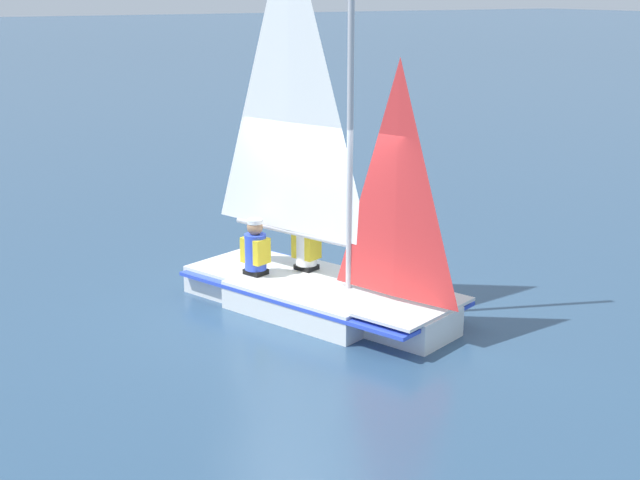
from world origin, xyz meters
name	(u,v)px	position (x,y,z in m)	size (l,w,h in m)	color
ground_plane	(320,310)	(0.00, 0.00, 0.00)	(260.00, 260.00, 0.00)	#2D4C6B
sailboat_main	(318,258)	(-0.01, 0.03, 0.72)	(2.81, 4.17, 5.31)	white
sailor_helm	(306,252)	(0.14, 0.62, 0.63)	(0.38, 0.41, 1.16)	black
sailor_crew	(256,257)	(-0.57, 0.78, 0.63)	(0.38, 0.41, 1.16)	black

